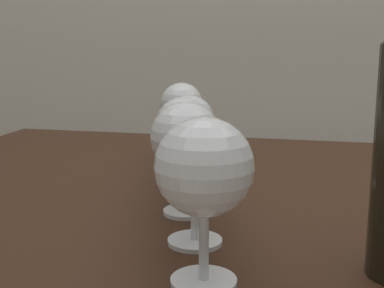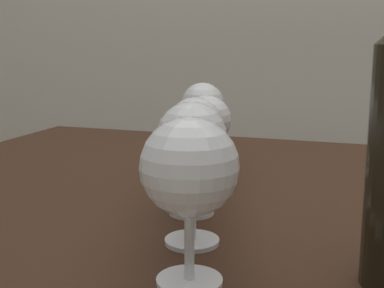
# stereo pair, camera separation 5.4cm
# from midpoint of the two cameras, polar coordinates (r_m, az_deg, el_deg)

# --- Properties ---
(dining_table) EXTENTS (1.37, 0.84, 0.77)m
(dining_table) POSITION_cam_midpoint_polar(r_m,az_deg,el_deg) (0.78, 15.30, -12.56)
(dining_table) COLOR #382114
(dining_table) RESTS_ON ground_plane
(wine_glass_white) EXTENTS (0.09, 0.09, 0.15)m
(wine_glass_white) POSITION_cam_midpoint_polar(r_m,az_deg,el_deg) (0.45, 3.16, -2.92)
(wine_glass_white) COLOR white
(wine_glass_white) RESTS_ON dining_table
(wine_glass_rose) EXTENTS (0.08, 0.08, 0.13)m
(wine_glass_rose) POSITION_cam_midpoint_polar(r_m,az_deg,el_deg) (0.54, 2.85, -1.72)
(wine_glass_rose) COLOR white
(wine_glass_rose) RESTS_ON dining_table
(wine_glass_merlot) EXTENTS (0.09, 0.09, 0.14)m
(wine_glass_merlot) POSITION_cam_midpoint_polar(r_m,az_deg,el_deg) (0.64, 2.35, 0.52)
(wine_glass_merlot) COLOR white
(wine_glass_merlot) RESTS_ON dining_table
(wine_glass_pinot) EXTENTS (0.08, 0.08, 0.14)m
(wine_glass_pinot) POSITION_cam_midpoint_polar(r_m,az_deg,el_deg) (0.74, 2.42, 1.93)
(wine_glass_pinot) COLOR white
(wine_glass_pinot) RESTS_ON dining_table
(wine_glass_amber) EXTENTS (0.08, 0.08, 0.13)m
(wine_glass_amber) POSITION_cam_midpoint_polar(r_m,az_deg,el_deg) (0.84, 3.44, 2.48)
(wine_glass_amber) COLOR white
(wine_glass_amber) RESTS_ON dining_table
(wine_glass_chardonnay) EXTENTS (0.08, 0.08, 0.14)m
(wine_glass_chardonnay) POSITION_cam_midpoint_polar(r_m,az_deg,el_deg) (0.93, 2.82, 4.24)
(wine_glass_chardonnay) COLOR white
(wine_glass_chardonnay) RESTS_ON dining_table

